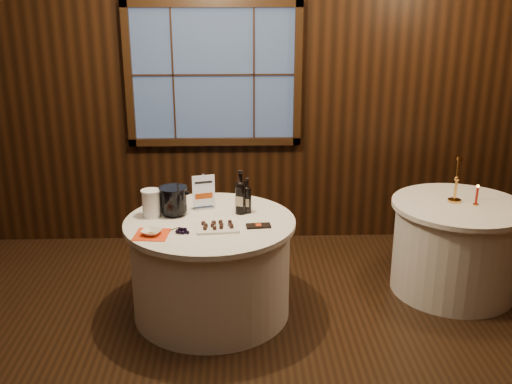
{
  "coord_description": "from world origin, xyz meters",
  "views": [
    {
      "loc": [
        0.2,
        -3.16,
        2.4
      ],
      "look_at": [
        0.34,
        0.9,
        1.02
      ],
      "focal_mm": 42.0,
      "sensor_mm": 36.0,
      "label": 1
    }
  ],
  "objects_px": {
    "cracker_bowl": "(152,232)",
    "red_candle": "(477,197)",
    "side_table": "(455,247)",
    "glass_pitcher": "(151,203)",
    "brass_candlestick": "(456,185)",
    "ice_bucket": "(173,200)",
    "port_bottle_right": "(247,198)",
    "grape_bunch": "(183,230)",
    "main_table": "(211,267)",
    "port_bottle_left": "(241,195)",
    "chocolate_box": "(258,226)",
    "chocolate_plate": "(218,227)",
    "sign_stand": "(203,197)"
  },
  "relations": [
    {
      "from": "port_bottle_right",
      "to": "grape_bunch",
      "type": "relative_size",
      "value": 1.67
    },
    {
      "from": "main_table",
      "to": "sign_stand",
      "type": "height_order",
      "value": "sign_stand"
    },
    {
      "from": "ice_bucket",
      "to": "glass_pitcher",
      "type": "xyz_separation_m",
      "value": [
        -0.16,
        -0.03,
        -0.01
      ]
    },
    {
      "from": "grape_bunch",
      "to": "red_candle",
      "type": "xyz_separation_m",
      "value": [
        2.29,
        0.48,
        0.05
      ]
    },
    {
      "from": "side_table",
      "to": "red_candle",
      "type": "xyz_separation_m",
      "value": [
        0.11,
        -0.04,
        0.45
      ]
    },
    {
      "from": "cracker_bowl",
      "to": "chocolate_box",
      "type": "bearing_deg",
      "value": 9.44
    },
    {
      "from": "port_bottle_left",
      "to": "ice_bucket",
      "type": "distance_m",
      "value": 0.51
    },
    {
      "from": "ice_bucket",
      "to": "brass_candlestick",
      "type": "relative_size",
      "value": 0.57
    },
    {
      "from": "chocolate_plate",
      "to": "grape_bunch",
      "type": "height_order",
      "value": "chocolate_plate"
    },
    {
      "from": "main_table",
      "to": "red_candle",
      "type": "height_order",
      "value": "red_candle"
    },
    {
      "from": "port_bottle_right",
      "to": "brass_candlestick",
      "type": "relative_size",
      "value": 0.73
    },
    {
      "from": "side_table",
      "to": "glass_pitcher",
      "type": "relative_size",
      "value": 5.15
    },
    {
      "from": "ice_bucket",
      "to": "side_table",
      "type": "bearing_deg",
      "value": 4.3
    },
    {
      "from": "sign_stand",
      "to": "port_bottle_left",
      "type": "xyz_separation_m",
      "value": [
        0.29,
        -0.11,
        0.05
      ]
    },
    {
      "from": "port_bottle_right",
      "to": "brass_candlestick",
      "type": "distance_m",
      "value": 1.7
    },
    {
      "from": "side_table",
      "to": "grape_bunch",
      "type": "height_order",
      "value": "grape_bunch"
    },
    {
      "from": "side_table",
      "to": "port_bottle_left",
      "type": "height_order",
      "value": "port_bottle_left"
    },
    {
      "from": "port_bottle_left",
      "to": "red_candle",
      "type": "xyz_separation_m",
      "value": [
        1.88,
        0.12,
        -0.08
      ]
    },
    {
      "from": "brass_candlestick",
      "to": "red_candle",
      "type": "distance_m",
      "value": 0.18
    },
    {
      "from": "sign_stand",
      "to": "glass_pitcher",
      "type": "bearing_deg",
      "value": -173.38
    },
    {
      "from": "brass_candlestick",
      "to": "side_table",
      "type": "bearing_deg",
      "value": -54.71
    },
    {
      "from": "red_candle",
      "to": "port_bottle_right",
      "type": "bearing_deg",
      "value": -176.88
    },
    {
      "from": "side_table",
      "to": "port_bottle_left",
      "type": "distance_m",
      "value": 1.85
    },
    {
      "from": "chocolate_box",
      "to": "ice_bucket",
      "type": "bearing_deg",
      "value": 151.8
    },
    {
      "from": "side_table",
      "to": "chocolate_plate",
      "type": "distance_m",
      "value": 2.03
    },
    {
      "from": "port_bottle_left",
      "to": "glass_pitcher",
      "type": "bearing_deg",
      "value": -159.85
    },
    {
      "from": "side_table",
      "to": "ice_bucket",
      "type": "relative_size",
      "value": 4.93
    },
    {
      "from": "glass_pitcher",
      "to": "ice_bucket",
      "type": "bearing_deg",
      "value": -3.82
    },
    {
      "from": "main_table",
      "to": "red_candle",
      "type": "relative_size",
      "value": 7.51
    },
    {
      "from": "main_table",
      "to": "sign_stand",
      "type": "bearing_deg",
      "value": 102.68
    },
    {
      "from": "chocolate_plate",
      "to": "port_bottle_right",
      "type": "bearing_deg",
      "value": 56.52
    },
    {
      "from": "port_bottle_left",
      "to": "chocolate_plate",
      "type": "bearing_deg",
      "value": -101.77
    },
    {
      "from": "chocolate_box",
      "to": "red_candle",
      "type": "bearing_deg",
      "value": 7.54
    },
    {
      "from": "cracker_bowl",
      "to": "red_candle",
      "type": "bearing_deg",
      "value": 11.79
    },
    {
      "from": "side_table",
      "to": "brass_candlestick",
      "type": "xyz_separation_m",
      "value": [
        -0.03,
        0.05,
        0.52
      ]
    },
    {
      "from": "cracker_bowl",
      "to": "brass_candlestick",
      "type": "xyz_separation_m",
      "value": [
        2.36,
        0.61,
        0.12
      ]
    },
    {
      "from": "ice_bucket",
      "to": "grape_bunch",
      "type": "xyz_separation_m",
      "value": [
        0.1,
        -0.36,
        -0.1
      ]
    },
    {
      "from": "chocolate_plate",
      "to": "red_candle",
      "type": "relative_size",
      "value": 1.91
    },
    {
      "from": "side_table",
      "to": "ice_bucket",
      "type": "height_order",
      "value": "ice_bucket"
    },
    {
      "from": "glass_pitcher",
      "to": "brass_candlestick",
      "type": "bearing_deg",
      "value": -8.63
    },
    {
      "from": "main_table",
      "to": "brass_candlestick",
      "type": "relative_size",
      "value": 3.35
    },
    {
      "from": "red_candle",
      "to": "main_table",
      "type": "bearing_deg",
      "value": -173.05
    },
    {
      "from": "main_table",
      "to": "port_bottle_left",
      "type": "height_order",
      "value": "port_bottle_left"
    },
    {
      "from": "glass_pitcher",
      "to": "cracker_bowl",
      "type": "bearing_deg",
      "value": -97.73
    },
    {
      "from": "chocolate_box",
      "to": "side_table",
      "type": "bearing_deg",
      "value": 9.76
    },
    {
      "from": "port_bottle_right",
      "to": "ice_bucket",
      "type": "bearing_deg",
      "value": -159.6
    },
    {
      "from": "ice_bucket",
      "to": "chocolate_box",
      "type": "distance_m",
      "value": 0.7
    },
    {
      "from": "chocolate_plate",
      "to": "glass_pitcher",
      "type": "height_order",
      "value": "glass_pitcher"
    },
    {
      "from": "port_bottle_left",
      "to": "brass_candlestick",
      "type": "height_order",
      "value": "brass_candlestick"
    },
    {
      "from": "main_table",
      "to": "ice_bucket",
      "type": "height_order",
      "value": "ice_bucket"
    }
  ]
}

